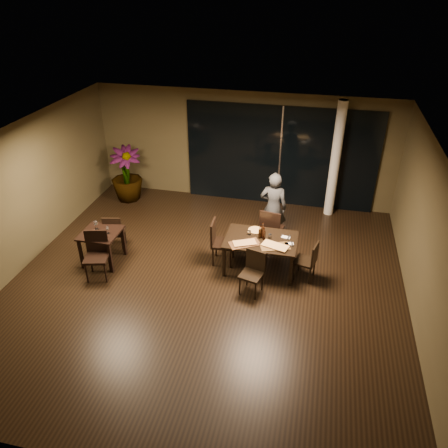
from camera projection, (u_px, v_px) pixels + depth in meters
ground at (206, 284)px, 9.01m from camera, size 8.00×8.00×0.00m
wall_back at (244, 147)px, 11.65m from camera, size 8.00×0.10×3.00m
wall_front at (109, 399)px, 4.85m from camera, size 8.00×0.10×3.00m
wall_left at (15, 199)px, 9.03m from camera, size 0.10×8.00×3.00m
wall_right at (432, 248)px, 7.47m from camera, size 0.10×8.00×3.00m
ceiling at (202, 145)px, 7.48m from camera, size 8.00×8.00×0.04m
window_panel at (280, 157)px, 11.46m from camera, size 5.00×0.06×2.70m
column at (335, 160)px, 10.86m from camera, size 0.24×0.24×3.00m
main_table at (261, 242)px, 9.15m from camera, size 1.50×1.00×0.75m
side_table at (101, 237)px, 9.41m from camera, size 0.80×0.80×0.75m
chair_main_far at (271, 228)px, 9.84m from camera, size 0.55×0.55×1.04m
chair_main_near at (253, 270)px, 8.60m from camera, size 0.51×0.51×0.89m
chair_main_left at (219, 240)px, 9.43m from camera, size 0.50×0.50×1.01m
chair_main_right at (309, 259)px, 8.94m from camera, size 0.49×0.49×0.87m
chair_side_far at (114, 231)px, 9.87m from camera, size 0.49×0.49×0.90m
chair_side_near at (97, 252)px, 9.02m from camera, size 0.57×0.57×1.02m
diner at (273, 207)px, 10.07m from camera, size 0.60×0.41×1.73m
potted_plant at (126, 174)px, 11.95m from camera, size 1.10×1.10×1.51m
pizza_board_left at (245, 244)px, 8.94m from camera, size 0.70×0.59×0.01m
pizza_board_right at (275, 247)px, 8.85m from camera, size 0.66×0.48×0.01m
oblong_pizza_left at (245, 243)px, 8.93m from camera, size 0.50×0.38×0.02m
oblong_pizza_right at (275, 246)px, 8.84m from camera, size 0.56×0.38×0.02m
round_pizza at (256, 230)px, 9.40m from camera, size 0.31×0.31×0.01m
bottle_a at (260, 232)px, 9.08m from camera, size 0.06×0.06×0.27m
bottle_b at (264, 234)px, 9.04m from camera, size 0.06×0.06×0.27m
bottle_c at (262, 230)px, 9.08m from camera, size 0.07×0.07×0.33m
tumbler_left at (249, 233)px, 9.24m from camera, size 0.07×0.07×0.09m
tumbler_right at (270, 236)px, 9.13m from camera, size 0.07×0.07×0.09m
napkin_near at (289, 244)px, 8.94m from camera, size 0.20×0.14×0.01m
napkin_far at (286, 237)px, 9.15m from camera, size 0.19×0.13×0.01m
wine_glass_a at (96, 225)px, 9.40m from camera, size 0.09×0.09×0.20m
wine_glass_b at (108, 230)px, 9.27m from camera, size 0.07×0.07×0.16m
side_napkin at (95, 238)px, 9.14m from camera, size 0.21×0.17×0.01m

